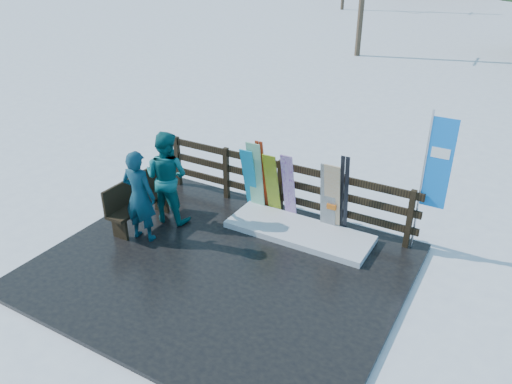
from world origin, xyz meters
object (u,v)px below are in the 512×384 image
Objects in this scene: snowboard_2 at (272,185)px; rental_flag at (435,169)px; snowboard_1 at (256,177)px; person_back at (167,177)px; person_front at (139,196)px; bench at (137,200)px; snowboard_5 at (332,199)px; snowboard_3 at (289,187)px; snowboard_0 at (250,179)px; snowboard_4 at (328,198)px.

snowboard_2 is 0.55× the size of rental_flag.
person_back is at bearing -139.62° from snowboard_1.
snowboard_2 is 0.81× the size of person_front.
bench is 3.75m from snowboard_5.
bench is 5.49m from rental_flag.
snowboard_1 is 1.05× the size of snowboard_3.
snowboard_1 reaches higher than snowboard_2.
snowboard_1 is at bearing 180.00° from snowboard_3.
snowboard_5 is 3.55m from person_front.
snowboard_0 is 0.99× the size of snowboard_2.
bench is 1.06× the size of snowboard_0.
snowboard_3 is at bearing 32.23° from bench.
rental_flag reaches higher than snowboard_5.
rental_flag is at bearing 6.01° from snowboard_3.
snowboard_4 is at bearing -171.20° from rental_flag.
rental_flag is 5.18m from person_front.
bench is 0.81× the size of person_back.
snowboard_3 is at bearing -0.00° from snowboard_2.
snowboard_4 is (1.70, -0.00, 0.02)m from snowboard_0.
snowboard_2 is at bearing -153.62° from person_back.
person_back reaches higher than snowboard_3.
snowboard_4 is 0.55× the size of rental_flag.
snowboard_4 is at bearing -180.00° from snowboard_5.
bench is at bearing -135.73° from snowboard_0.
snowboard_5 is 1.90m from rental_flag.
person_front is (0.44, -0.37, 0.36)m from bench.
person_front reaches higher than snowboard_4.
snowboard_3 is 0.85× the size of person_front.
bench is 1.02× the size of snowboard_5.
snowboard_3 is (0.36, -0.00, 0.04)m from snowboard_2.
snowboard_1 is 0.89× the size of person_front.
person_back reaches higher than snowboard_5.
snowboard_5 is 0.83× the size of person_front.
rental_flag is at bearing -170.31° from person_back.
person_front is (-1.69, -1.94, 0.19)m from snowboard_2.
rental_flag is (2.57, 0.27, 0.88)m from snowboard_3.
snowboard_3 reaches higher than snowboard_2.
snowboard_0 is at bearing -180.00° from snowboard_5.
person_front is (-1.18, -1.94, 0.19)m from snowboard_0.
person_back is at bearing -158.63° from snowboard_4.
snowboard_0 is 0.54× the size of rental_flag.
person_front is (-1.31, -1.94, 0.11)m from snowboard_1.
snowboard_3 is at bearing -180.00° from snowboard_5.
snowboard_5 is at bearing 0.00° from snowboard_4.
snowboard_0 is 0.96× the size of snowboard_5.
snowboard_3 is 1.01× the size of snowboard_5.
snowboard_2 is (0.38, 0.00, -0.08)m from snowboard_1.
person_front is at bearing -40.37° from bench.
person_back is (-1.20, -1.13, 0.24)m from snowboard_0.
person_front is at bearing -136.65° from snowboard_3.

